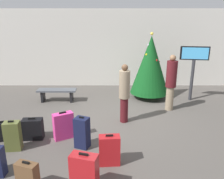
# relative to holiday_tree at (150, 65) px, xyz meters

# --- Properties ---
(ground_plane) EXTENTS (16.00, 16.00, 0.00)m
(ground_plane) POSITION_rel_holiday_tree_xyz_m (-1.43, -2.07, -1.33)
(ground_plane) COLOR #514C47
(back_wall) EXTENTS (16.00, 0.20, 3.49)m
(back_wall) POSITION_rel_holiday_tree_xyz_m (-1.43, 1.84, 0.41)
(back_wall) COLOR beige
(back_wall) RESTS_ON ground_plane
(holiday_tree) EXTENTS (1.52, 1.52, 2.57)m
(holiday_tree) POSITION_rel_holiday_tree_xyz_m (0.00, 0.00, 0.00)
(holiday_tree) COLOR #4C3319
(holiday_tree) RESTS_ON ground_plane
(flight_info_kiosk) EXTENTS (1.04, 0.25, 2.08)m
(flight_info_kiosk) POSITION_rel_holiday_tree_xyz_m (1.58, -0.27, 0.15)
(flight_info_kiosk) COLOR #333338
(flight_info_kiosk) RESTS_ON ground_plane
(waiting_bench) EXTENTS (1.46, 0.44, 0.48)m
(waiting_bench) POSITION_rel_holiday_tree_xyz_m (-3.59, -0.45, -0.98)
(waiting_bench) COLOR #4C5159
(waiting_bench) RESTS_ON ground_plane
(traveller_0) EXTENTS (0.50, 0.50, 1.92)m
(traveller_0) POSITION_rel_holiday_tree_xyz_m (0.50, -1.28, -0.32)
(traveller_0) COLOR gray
(traveller_0) RESTS_ON ground_plane
(traveller_1) EXTENTS (0.33, 0.33, 1.79)m
(traveller_1) POSITION_rel_holiday_tree_xyz_m (-1.12, -2.25, -0.38)
(traveller_1) COLOR #4C1419
(traveller_1) RESTS_ON ground_plane
(suitcase_0) EXTENTS (0.39, 0.28, 0.76)m
(suitcase_0) POSITION_rel_holiday_tree_xyz_m (-3.85, -3.81, -0.97)
(suitcase_0) COLOR #59602D
(suitcase_0) RESTS_ON ground_plane
(suitcase_1) EXTENTS (0.44, 0.31, 0.61)m
(suitcase_1) POSITION_rel_holiday_tree_xyz_m (-3.02, -5.17, -1.05)
(suitcase_1) COLOR brown
(suitcase_1) RESTS_ON ground_plane
(suitcase_2) EXTENTS (0.40, 0.36, 0.82)m
(suitcase_2) POSITION_rel_holiday_tree_xyz_m (-2.22, -3.70, -0.95)
(suitcase_2) COLOR #141938
(suitcase_2) RESTS_ON ground_plane
(suitcase_3) EXTENTS (0.53, 0.36, 0.81)m
(suitcase_3) POSITION_rel_holiday_tree_xyz_m (-1.98, -5.21, -0.95)
(suitcase_3) COLOR #B2191E
(suitcase_3) RESTS_ON ground_plane
(suitcase_5) EXTENTS (0.53, 0.31, 0.59)m
(suitcase_5) POSITION_rel_holiday_tree_xyz_m (-3.56, -3.29, -1.06)
(suitcase_5) COLOR black
(suitcase_5) RESTS_ON ground_plane
(suitcase_6) EXTENTS (0.56, 0.44, 0.75)m
(suitcase_6) POSITION_rel_holiday_tree_xyz_m (-2.76, -3.27, -0.98)
(suitcase_6) COLOR #E5388C
(suitcase_6) RESTS_ON ground_plane
(suitcase_7) EXTENTS (0.49, 0.31, 0.54)m
(suitcase_7) POSITION_rel_holiday_tree_xyz_m (-4.32, -3.38, -1.08)
(suitcase_7) COLOR black
(suitcase_7) RESTS_ON ground_plane
(suitcase_8) EXTENTS (0.46, 0.27, 0.71)m
(suitcase_8) POSITION_rel_holiday_tree_xyz_m (-1.54, -4.38, -1.00)
(suitcase_8) COLOR #B2191E
(suitcase_8) RESTS_ON ground_plane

